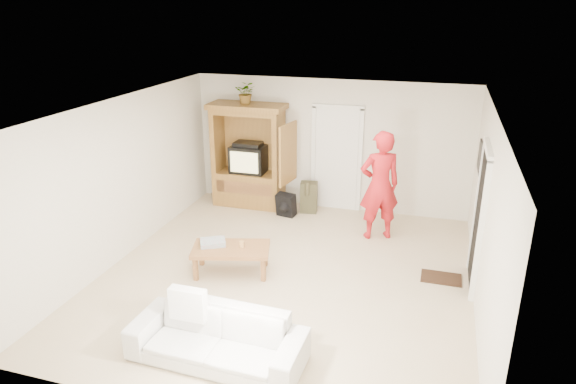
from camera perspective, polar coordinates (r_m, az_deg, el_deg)
name	(u,v)px	position (r m, az deg, el deg)	size (l,w,h in m)	color
floor	(286,276)	(8.02, -0.24, -9.27)	(6.00, 6.00, 0.00)	tan
ceiling	(286,108)	(7.10, -0.27, 9.27)	(6.00, 6.00, 0.00)	white
wall_back	(330,145)	(10.23, 4.67, 5.20)	(5.50, 5.50, 0.00)	silver
wall_front	(192,307)	(4.97, -10.64, -12.49)	(5.50, 5.50, 0.00)	silver
wall_left	(122,179)	(8.63, -18.01, 1.34)	(6.00, 6.00, 0.00)	silver
wall_right	(486,219)	(7.22, 21.15, -2.78)	(6.00, 6.00, 0.00)	silver
armoire	(250,162)	(10.46, -4.27, 3.32)	(1.82, 1.14, 2.10)	olive
door_back	(336,160)	(10.25, 5.41, 3.58)	(0.85, 0.05, 2.04)	white
doorway_right	(479,220)	(7.87, 20.47, -2.98)	(0.05, 0.90, 2.04)	black
framed_picture	(480,157)	(8.92, 20.58, 3.65)	(0.03, 0.60, 0.48)	black
doormat	(441,278)	(8.28, 16.65, -9.13)	(0.60, 0.40, 0.02)	#382316
plant	(246,93)	(10.12, -4.67, 10.94)	(0.40, 0.34, 0.44)	#4C7238
man	(380,186)	(9.03, 10.14, 0.71)	(0.71, 0.47, 1.95)	red
sofa	(217,338)	(6.26, -7.89, -15.74)	(2.06, 0.80, 0.60)	silver
coffee_table	(231,251)	(7.98, -6.36, -6.48)	(1.30, 0.93, 0.44)	brown
towel	(213,242)	(8.05, -8.35, -5.57)	(0.38, 0.28, 0.08)	#D74767
candle	(242,244)	(7.92, -5.17, -5.79)	(0.08, 0.08, 0.10)	tan
backpack_black	(286,205)	(10.06, -0.22, -1.49)	(0.36, 0.21, 0.45)	black
backpack_olive	(309,197)	(10.23, 2.33, -0.58)	(0.33, 0.24, 0.63)	#47442B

